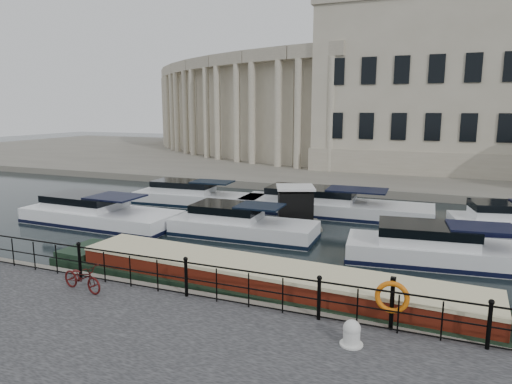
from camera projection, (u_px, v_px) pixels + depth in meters
ground_plane at (221, 287)px, 15.66m from camera, size 160.00×160.00×0.00m
far_bank at (375, 160)px, 51.16m from camera, size 120.00×42.00×0.55m
railing at (186, 275)px, 13.39m from camera, size 24.14×0.14×1.22m
civic_building at (363, 98)px, 46.38m from camera, size 53.55×31.84×16.85m
bicycle at (82, 278)px, 13.83m from camera, size 1.69×0.83×0.85m
mooring_bollard at (352, 333)px, 10.68m from camera, size 0.55×0.55×0.62m
life_ring_post at (392, 298)px, 11.28m from camera, size 0.85×0.21×1.38m
narrowboat at (267, 291)px, 14.34m from camera, size 16.68×3.09×1.60m
harbour_hut at (295, 208)px, 23.46m from camera, size 3.19×2.95×2.16m
cabin_cruisers at (279, 218)px, 23.76m from camera, size 27.46×9.83×1.99m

